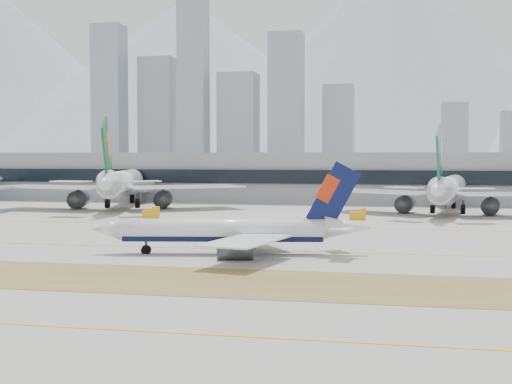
% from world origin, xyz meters
% --- Properties ---
extents(ground, '(3000.00, 3000.00, 0.00)m').
position_xyz_m(ground, '(0.00, 0.00, 0.00)').
color(ground, '#98968F').
rests_on(ground, ground).
extents(apron_markings, '(360.00, 122.22, 0.06)m').
position_xyz_m(apron_markings, '(0.00, -53.95, 0.02)').
color(apron_markings, brown).
rests_on(apron_markings, ground).
extents(taxiing_airliner, '(40.15, 34.51, 13.55)m').
position_xyz_m(taxiing_airliner, '(2.87, -9.93, 3.27)').
color(taxiing_airliner, white).
rests_on(taxiing_airliner, ground).
extents(widebody_eva, '(64.56, 64.39, 23.72)m').
position_xyz_m(widebody_eva, '(-47.17, 70.11, 6.30)').
color(widebody_eva, white).
rests_on(widebody_eva, ground).
extents(widebody_cathay, '(58.75, 58.02, 21.16)m').
position_xyz_m(widebody_cathay, '(37.24, 69.21, 5.62)').
color(widebody_cathay, white).
rests_on(widebody_cathay, ground).
extents(terminal, '(280.00, 43.10, 15.00)m').
position_xyz_m(terminal, '(0.00, 114.84, 7.50)').
color(terminal, gray).
rests_on(terminal, ground).
extents(gse_c, '(3.55, 2.00, 2.60)m').
position_xyz_m(gse_c, '(17.12, 48.32, 1.05)').
color(gse_c, '#F59D0C').
rests_on(gse_c, ground).
extents(gse_b, '(3.55, 2.00, 2.60)m').
position_xyz_m(gse_b, '(-28.94, 43.28, 1.05)').
color(gse_b, '#F59D0C').
rests_on(gse_b, ground).
extents(city_skyline, '(342.00, 49.80, 140.00)m').
position_xyz_m(city_skyline, '(-106.76, 453.42, 49.80)').
color(city_skyline, gray).
rests_on(city_skyline, ground).
extents(mountain_ridge, '(2830.00, 1120.00, 470.00)m').
position_xyz_m(mountain_ridge, '(33.00, 1404.14, 181.85)').
color(mountain_ridge, '#9EA8B7').
rests_on(mountain_ridge, ground).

